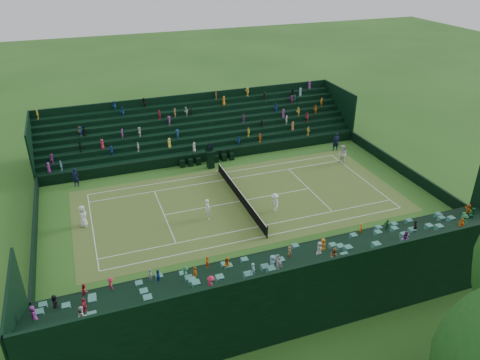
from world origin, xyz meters
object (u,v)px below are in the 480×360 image
Objects in this scene: player_near_east at (208,209)px; player_far_west at (342,155)px; player_far_east at (275,202)px; umpire_chair at (210,157)px; player_near_west at (83,216)px; tennis_net at (240,196)px.

player_far_west reaches higher than player_near_east.
player_far_east is (5.88, -9.71, -0.17)m from player_far_west.
player_near_east is at bearing -104.04° from player_far_east.
umpire_chair is 1.45× the size of player_near_west.
player_far_west reaches higher than player_far_east.
player_near_west is 14.78m from player_far_east.
player_near_west reaches higher than player_near_east.
player_near_east is (8.68, -2.84, -0.23)m from umpire_chair.
player_far_east is (2.92, 14.49, -0.09)m from player_near_west.
player_far_east is at bearing -68.17° from player_far_west.
player_far_west is at bearing 73.70° from umpire_chair.
tennis_net is 7.09m from umpire_chair.
player_near_west is (6.52, -11.99, -0.21)m from umpire_chair.
player_far_west reaches higher than tennis_net.
player_near_east is at bearing -63.50° from tennis_net.
player_far_west is (3.57, 12.21, -0.13)m from umpire_chair.
player_far_east is (9.45, 2.50, -0.30)m from umpire_chair.
tennis_net is at bearing -82.89° from player_far_west.
umpire_chair is at bearing -22.15° from player_near_east.
umpire_chair is 12.72m from player_far_west.
tennis_net is 7.42× the size of player_far_east.
player_near_west is (-0.53, -12.41, 0.35)m from tennis_net.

